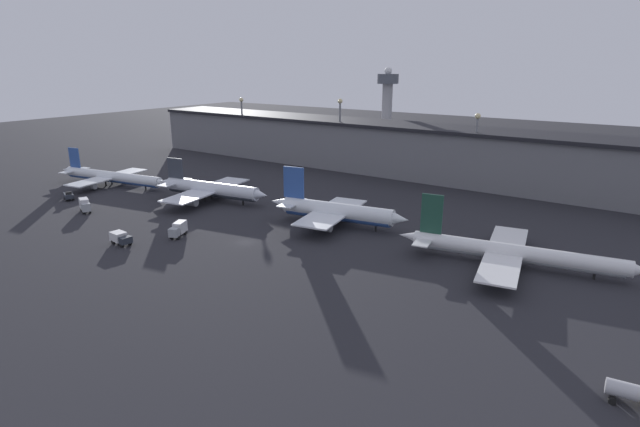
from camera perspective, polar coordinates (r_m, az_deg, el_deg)
The scene contains 15 objects.
ground at distance 115.86m, azimuth -8.57°, elevation -3.29°, with size 600.00×600.00×0.00m, color #26262B.
terminal_building at distance 184.07m, azimuth 10.15°, elevation 7.17°, with size 237.48×21.49×18.33m.
airplane_0 at distance 180.73m, azimuth -22.75°, elevation 3.89°, with size 46.71×29.87×11.50m.
airplane_1 at distance 151.36m, azimuth -12.43°, elevation 2.72°, with size 39.06×33.76×11.86m.
airplane_2 at distance 125.21m, azimuth 1.80°, elevation 0.23°, with size 37.45×28.29×14.06m.
airplane_3 at distance 107.77m, azimuth 21.06°, elevation -4.19°, with size 47.28×34.78×13.22m.
service_vehicle_0 at distance 151.75m, azimuth -25.30°, elevation 0.90°, with size 6.18×4.21×3.59m.
service_vehicle_2 at distance 121.70m, azimuth -21.85°, elevation -2.58°, with size 5.70×2.98×2.72m.
service_vehicle_3 at distance 167.55m, azimuth -26.80°, elevation 1.84°, with size 5.80×4.22×2.69m.
service_vehicle_4 at distance 73.98m, azimuth 32.14°, elevation -16.99°, with size 5.94×3.16×2.73m.
service_vehicle_5 at distance 122.60m, azimuth -15.88°, elevation -1.70°, with size 4.26×6.15×3.36m.
lamp_post_0 at distance 219.36m, azimuth -8.89°, elevation 10.56°, with size 1.80×1.80×25.15m.
lamp_post_1 at distance 188.78m, azimuth 2.29°, elevation 10.00°, with size 1.80×1.80×26.74m.
lamp_post_2 at distance 167.38m, azimuth 17.35°, elevation 7.89°, with size 1.80×1.80×24.32m.
control_tower at distance 222.22m, azimuth 7.66°, elevation 12.25°, with size 9.00×9.00×37.52m.
Camera 1 is at (75.42, -78.44, 39.77)m, focal length 28.00 mm.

